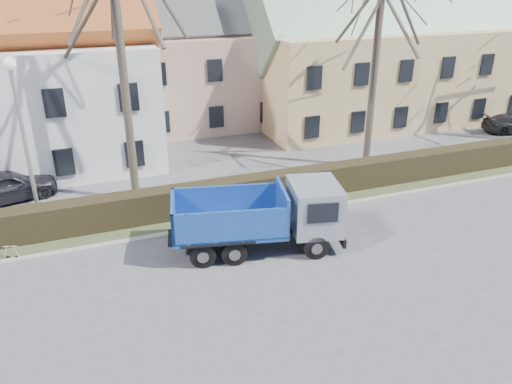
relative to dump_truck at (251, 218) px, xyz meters
name	(u,v)px	position (x,y,z in m)	size (l,w,h in m)	color
ground	(238,294)	(-1.37, -2.52, -1.28)	(120.00, 120.00, 0.00)	#505053
curb_far	(201,229)	(-1.37, 2.08, -1.22)	(80.00, 0.30, 0.12)	gray
grass_strip	(192,212)	(-1.37, 3.68, -1.23)	(80.00, 3.00, 0.10)	#3A4526
hedge	(192,201)	(-1.37, 3.48, -0.63)	(60.00, 0.90, 1.30)	black
building_pink	(198,61)	(2.63, 17.48, 2.72)	(10.80, 8.80, 8.00)	tan
building_yellow	(380,54)	(14.63, 14.48, 2.97)	(18.80, 10.80, 8.50)	tan
tree_1	(121,57)	(-3.37, 5.98, 5.04)	(9.20, 9.20, 12.65)	#473B31
tree_2	(375,60)	(8.63, 5.98, 4.22)	(8.00, 8.00, 11.00)	#473B31
dump_truck	(251,218)	(0.00, 0.00, 0.00)	(6.41, 2.38, 2.57)	navy
streetlight	(26,148)	(-7.36, 4.48, 2.13)	(0.53, 0.53, 6.83)	#979899
cart_frame	(5,252)	(-8.49, 2.34, -0.96)	(0.71, 0.40, 0.65)	silver
parked_car_a	(6,186)	(-8.77, 7.80, -0.57)	(1.69, 4.21, 1.43)	black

